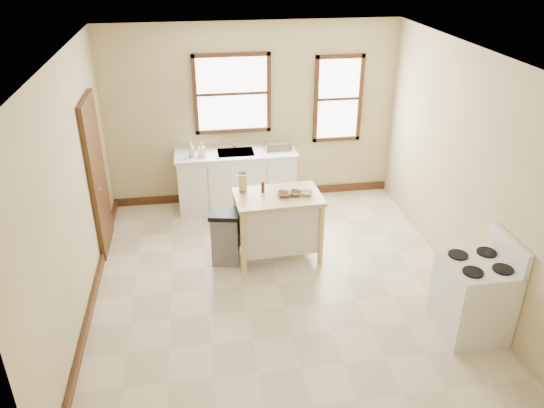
{
  "coord_description": "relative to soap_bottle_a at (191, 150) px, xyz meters",
  "views": [
    {
      "loc": [
        -0.9,
        -5.37,
        3.89
      ],
      "look_at": [
        -0.01,
        0.4,
        0.91
      ],
      "focal_mm": 35.0,
      "sensor_mm": 36.0,
      "label": 1
    }
  ],
  "objects": [
    {
      "name": "window_side",
      "position": [
        2.31,
        0.37,
        0.57
      ],
      "size": [
        0.77,
        0.06,
        1.37
      ],
      "primitive_type": null,
      "color": "#311A0D",
      "rests_on": "wall_back"
    },
    {
      "name": "door_left",
      "position": [
        -1.25,
        -0.81,
        0.02
      ],
      "size": [
        0.06,
        0.9,
        2.1
      ],
      "primitive_type": "cube",
      "color": "#311A0D",
      "rests_on": "ground"
    },
    {
      "name": "baseboard_left",
      "position": [
        -1.26,
        -2.11,
        -0.97
      ],
      "size": [
        0.04,
        5.0,
        0.12
      ],
      "primitive_type": "cube",
      "color": "#311A0D",
      "rests_on": "ground"
    },
    {
      "name": "baseboard_back",
      "position": [
        0.96,
        0.36,
        -0.97
      ],
      "size": [
        4.5,
        0.04,
        0.12
      ],
      "primitive_type": "cube",
      "color": "#311A0D",
      "rests_on": "ground"
    },
    {
      "name": "bowl_b",
      "position": [
        1.28,
        -1.49,
        -0.1
      ],
      "size": [
        0.25,
        0.25,
        0.04
      ],
      "primitive_type": "imported",
      "rotation": [
        0.0,
        0.0,
        0.78
      ],
      "color": "brown",
      "rests_on": "kitchen_island"
    },
    {
      "name": "window_main",
      "position": [
        0.66,
        0.37,
        0.72
      ],
      "size": [
        1.17,
        0.06,
        1.22
      ],
      "primitive_type": null,
      "color": "#311A0D",
      "rests_on": "wall_back"
    },
    {
      "name": "dish_rack",
      "position": [
        1.32,
        0.11,
        -0.06
      ],
      "size": [
        0.46,
        0.37,
        0.11
      ],
      "primitive_type": null,
      "rotation": [
        0.0,
        0.0,
        0.14
      ],
      "color": "silver",
      "rests_on": "sink_counter"
    },
    {
      "name": "knife_block",
      "position": [
        0.63,
        -1.26,
        -0.02
      ],
      "size": [
        0.1,
        0.1,
        0.2
      ],
      "primitive_type": null,
      "rotation": [
        0.0,
        0.0,
        -0.0
      ],
      "color": "tan",
      "rests_on": "kitchen_island"
    },
    {
      "name": "gas_stove",
      "position": [
        2.88,
        -3.27,
        -0.46
      ],
      "size": [
        0.7,
        0.71,
        1.14
      ],
      "primitive_type": null,
      "color": "silver",
      "rests_on": "ground"
    },
    {
      "name": "trash_bin",
      "position": [
        0.37,
        -1.52,
        -0.66
      ],
      "size": [
        0.44,
        0.39,
        0.75
      ],
      "primitive_type": null,
      "rotation": [
        0.0,
        0.0,
        -0.19
      ],
      "color": "slate",
      "rests_on": "ground"
    },
    {
      "name": "pepper_grinder",
      "position": [
        0.89,
        -1.35,
        -0.05
      ],
      "size": [
        0.06,
        0.06,
        0.15
      ],
      "primitive_type": "cylinder",
      "rotation": [
        0.0,
        0.0,
        0.33
      ],
      "color": "#3D1E10",
      "rests_on": "kitchen_island"
    },
    {
      "name": "floor",
      "position": [
        0.96,
        -2.11,
        -1.03
      ],
      "size": [
        5.0,
        5.0,
        0.0
      ],
      "primitive_type": "plane",
      "color": "beige",
      "rests_on": "ground"
    },
    {
      "name": "bowl_c",
      "position": [
        1.43,
        -1.51,
        -0.1
      ],
      "size": [
        0.2,
        0.2,
        0.05
      ],
      "primitive_type": "imported",
      "rotation": [
        0.0,
        0.0,
        0.42
      ],
      "color": "silver",
      "rests_on": "kitchen_island"
    },
    {
      "name": "wall_left",
      "position": [
        -1.29,
        -2.11,
        0.37
      ],
      "size": [
        0.04,
        5.0,
        2.8
      ],
      "primitive_type": "cube",
      "color": "#CEBE88",
      "rests_on": "ground"
    },
    {
      "name": "wall_right",
      "position": [
        3.21,
        -2.11,
        0.37
      ],
      "size": [
        0.04,
        5.0,
        2.8
      ],
      "primitive_type": "cube",
      "color": "#CEBE88",
      "rests_on": "ground"
    },
    {
      "name": "soap_bottle_b",
      "position": [
        0.15,
        -0.01,
        -0.01
      ],
      "size": [
        0.11,
        0.11,
        0.21
      ],
      "primitive_type": "imported",
      "rotation": [
        0.0,
        0.0,
        0.15
      ],
      "color": "#B2B2B2",
      "rests_on": "sink_counter"
    },
    {
      "name": "faucet",
      "position": [
        0.66,
        0.27,
        -0.0
      ],
      "size": [
        0.03,
        0.03,
        0.22
      ],
      "primitive_type": "cylinder",
      "color": "silver",
      "rests_on": "sink_counter"
    },
    {
      "name": "bowl_a",
      "position": [
        1.13,
        -1.5,
        -0.1
      ],
      "size": [
        0.22,
        0.22,
        0.04
      ],
      "primitive_type": "imported",
      "rotation": [
        0.0,
        0.0,
        -0.32
      ],
      "color": "brown",
      "rests_on": "kitchen_island"
    },
    {
      "name": "kitchen_island",
      "position": [
        1.06,
        -1.47,
        -0.58
      ],
      "size": [
        1.15,
        0.77,
        0.91
      ],
      "primitive_type": null,
      "rotation": [
        0.0,
        0.0,
        0.05
      ],
      "color": "tan",
      "rests_on": "ground"
    },
    {
      "name": "sink_counter",
      "position": [
        0.66,
        0.09,
        -0.57
      ],
      "size": [
        1.86,
        0.62,
        0.92
      ],
      "primitive_type": null,
      "color": "white",
      "rests_on": "ground"
    },
    {
      "name": "soap_bottle_a",
      "position": [
        0.0,
        0.0,
        0.0
      ],
      "size": [
        0.11,
        0.11,
        0.23
      ],
      "primitive_type": "imported",
      "rotation": [
        0.0,
        0.0,
        0.26
      ],
      "color": "#B2B2B2",
      "rests_on": "sink_counter"
    },
    {
      "name": "wall_back",
      "position": [
        0.96,
        0.39,
        0.37
      ],
      "size": [
        4.5,
        0.04,
        2.8
      ],
      "primitive_type": "cube",
      "color": "#CEBE88",
      "rests_on": "ground"
    },
    {
      "name": "ceiling",
      "position": [
        0.96,
        -2.11,
        1.77
      ],
      "size": [
        5.0,
        5.0,
        0.0
      ],
      "primitive_type": "plane",
      "rotation": [
        3.14,
        0.0,
        0.0
      ],
      "color": "white",
      "rests_on": "ground"
    }
  ]
}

